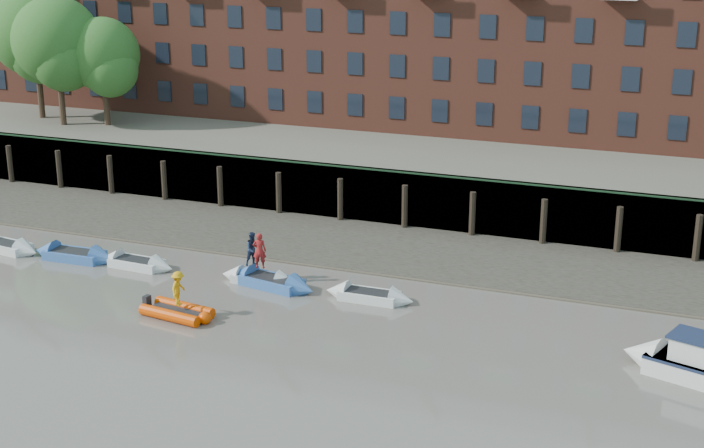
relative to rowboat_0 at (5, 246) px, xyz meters
The scene contains 17 objects.
ground 19.76m from the rowboat_0, 31.17° to the right, with size 220.00×220.00×0.00m, color #655F57.
foreshore 18.61m from the rowboat_0, 24.70° to the left, with size 110.00×8.00×0.50m, color #3D382F.
mud_band 17.46m from the rowboat_0, 14.51° to the left, with size 110.00×1.60×0.10m, color #4C4336.
river_wall 20.86m from the rowboat_0, 35.72° to the left, with size 110.00×1.23×3.30m.
bank_terrace 30.85m from the rowboat_0, 56.74° to the left, with size 110.00×28.00×3.20m, color #5E594D.
tree_cluster 21.12m from the rowboat_0, 116.97° to the left, with size 11.76×7.74×9.40m.
rowboat_0 is the anchor object (origin of this frame).
rowboat_1 4.41m from the rowboat_0, ahead, with size 4.91×1.58×1.41m.
rowboat_2 8.12m from the rowboat_0, ahead, with size 4.42×1.50×1.27m.
rowboat_3 15.01m from the rowboat_0, ahead, with size 4.10×1.20×1.19m.
rowboat_4 15.81m from the rowboat_0, ahead, with size 5.04×2.31×1.41m.
rowboat_5 20.85m from the rowboat_0, ahead, with size 4.37×1.31×1.26m.
rib_tender 14.36m from the rowboat_0, 18.86° to the right, with size 3.51×2.04×0.60m.
motor_launch 35.16m from the rowboat_0, ahead, with size 5.87×3.43×2.30m.
person_rower_a 15.15m from the rowboat_0, ahead, with size 0.65×0.43×1.80m, color maroon.
person_rower_b 14.70m from the rowboat_0, ahead, with size 0.83×0.65×1.71m, color #19233F.
person_rib_crew 14.33m from the rowboat_0, 18.56° to the right, with size 1.03×0.59×1.60m, color orange.
Camera 1 is at (18.74, -29.68, 17.29)m, focal length 50.00 mm.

